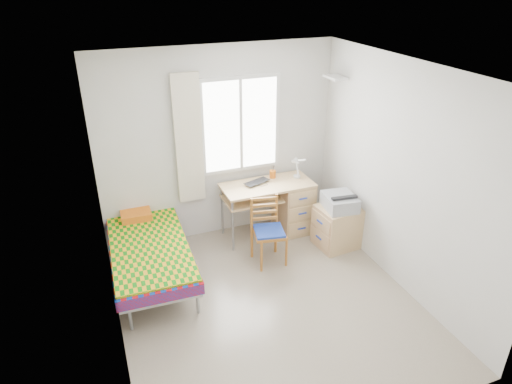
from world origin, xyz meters
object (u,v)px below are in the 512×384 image
bed (148,245)px  chair (268,226)px  cabinet (337,227)px  desk (289,203)px  printer (340,202)px

bed → chair: bearing=-7.6°
chair → cabinet: 1.02m
bed → desk: bed is taller
bed → printer: (2.47, -0.28, 0.27)m
chair → bed: bearing=-178.2°
cabinet → printer: 0.39m
chair → cabinet: (1.00, -0.03, -0.20)m
desk → cabinet: (0.43, -0.62, -0.13)m
desk → printer: (0.43, -0.63, 0.25)m
cabinet → printer: printer is taller
desk → printer: desk is taller
bed → chair: (1.47, -0.25, 0.09)m
chair → printer: chair is taller
printer → chair: bearing=-175.4°
chair → printer: bearing=9.2°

